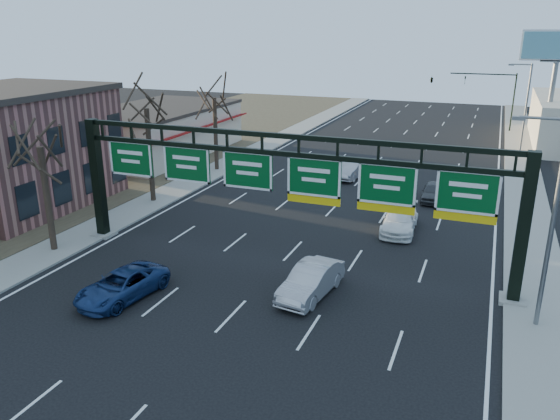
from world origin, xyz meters
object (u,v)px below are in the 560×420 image
at_px(sign_gantry, 283,182).
at_px(car_white_wagon, 400,220).
at_px(car_silver_sedan, 311,281).
at_px(car_blue_suv, 122,285).

relative_size(sign_gantry, car_white_wagon, 4.98).
bearing_deg(car_silver_sedan, sign_gantry, 139.56).
distance_m(car_blue_suv, car_silver_sedan, 8.94).
distance_m(sign_gantry, car_blue_suv, 9.41).
xyz_separation_m(car_silver_sedan, car_white_wagon, (2.44, 10.34, -0.04)).
relative_size(sign_gantry, car_blue_suv, 5.14).
distance_m(car_silver_sedan, car_white_wagon, 10.63).
bearing_deg(car_silver_sedan, car_white_wagon, 84.50).
bearing_deg(car_blue_suv, sign_gantry, 56.88).
bearing_deg(car_blue_suv, car_white_wagon, 61.25).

